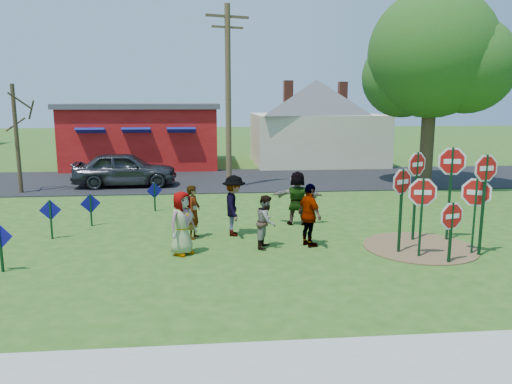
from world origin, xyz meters
The scene contains 27 objects.
ground centered at (0.00, 0.00, 0.00)m, with size 120.00×120.00×0.00m, color #284F16.
sidewalk centered at (0.00, -7.20, 0.04)m, with size 22.00×1.80×0.08m, color #9E9E99.
road centered at (0.00, 11.50, 0.02)m, with size 120.00×7.50×0.04m, color black.
dirt_patch centered at (4.50, -1.00, 0.01)m, with size 3.20×3.20×0.03m, color brown.
red_building centered at (-5.50, 17.99, 1.97)m, with size 9.40×7.69×3.90m.
cream_house centered at (5.50, 18.00, 2.92)m, with size 9.40×9.40×6.50m.
stop_sign_a centered at (4.11, -1.81, 1.58)m, with size 1.01×0.21×2.29m.
stop_sign_b centered at (4.58, -0.28, 2.05)m, with size 0.88×0.45×2.81m.
stop_sign_c centered at (5.78, -1.88, 2.06)m, with size 0.98×0.23×2.91m.
stop_sign_d centered at (5.61, -0.34, 2.15)m, with size 1.11×0.20×2.97m.
stop_sign_e centered at (4.67, -2.39, 1.15)m, with size 0.95×0.29×1.75m.
stop_sign_f centered at (5.68, -1.68, 1.58)m, with size 0.92×0.56×2.25m.
stop_sign_g centered at (3.71, -1.40, 1.74)m, with size 0.87×0.47×2.49m.
blue_diamond_a centered at (-6.63, -1.96, 0.76)m, with size 0.65×0.10×1.23m.
blue_diamond_b centered at (-6.30, 0.95, 0.75)m, with size 0.64×0.08×1.22m.
blue_diamond_c centered at (-5.46, 2.43, 0.67)m, with size 0.63×0.25×1.10m.
blue_diamond_d centered at (-3.57, 4.50, 0.67)m, with size 0.55×0.29×1.10m.
person_a centered at (-2.25, -0.97, 0.88)m, with size 0.86×0.56×1.76m, color #474D9A.
person_b centered at (-1.99, 0.63, 0.82)m, with size 0.60×0.39×1.64m, color #267F6A.
person_c centered at (0.10, -0.54, 0.76)m, with size 0.74×0.58×1.53m, color #915B39.
person_d centered at (-0.75, 0.84, 0.95)m, with size 1.22×0.70×1.90m, color #36363B.
person_e centered at (1.35, -0.55, 0.92)m, with size 1.08×0.45×1.84m, color #432B4F.
person_f centered at (1.45, 2.01, 0.92)m, with size 1.70×0.54×1.83m, color #18471E.
suv centered at (-5.51, 9.98, 0.87)m, with size 1.95×4.86×1.66m, color #302F34.
utility_pole centered at (-0.55, 9.20, 4.42)m, with size 1.99×0.73×8.40m.
leafy_tree centered at (9.01, 8.58, 5.92)m, with size 6.47×5.90×9.19m.
bare_tree_west centered at (-9.94, 8.73, 3.13)m, with size 1.80×1.80×4.84m.
Camera 1 is at (-1.51, -14.26, 4.23)m, focal length 35.00 mm.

